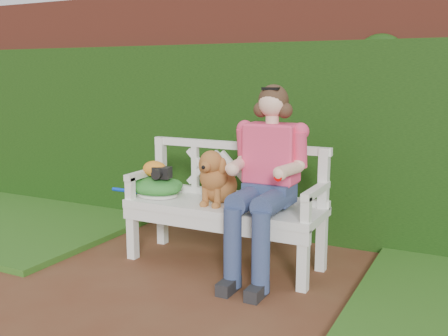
% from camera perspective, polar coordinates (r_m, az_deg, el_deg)
% --- Properties ---
extents(ground, '(60.00, 60.00, 0.00)m').
position_cam_1_polar(ground, '(3.48, -7.04, -14.29)').
color(ground, '#582C1A').
extents(brick_wall, '(10.00, 0.30, 2.20)m').
position_cam_1_polar(brick_wall, '(4.87, 5.32, 6.20)').
color(brick_wall, brown).
rests_on(brick_wall, ground).
extents(ivy_hedge, '(10.00, 0.18, 1.70)m').
position_cam_1_polar(ivy_hedge, '(4.69, 4.27, 2.99)').
color(ivy_hedge, '#204811').
rests_on(ivy_hedge, ground).
extents(grass_left, '(2.60, 2.00, 0.05)m').
position_cam_1_polar(grass_left, '(5.65, -22.38, -5.04)').
color(grass_left, '#204A17').
rests_on(grass_left, ground).
extents(garden_bench, '(1.65, 0.81, 0.48)m').
position_cam_1_polar(garden_bench, '(4.01, 0.00, -7.19)').
color(garden_bench, white).
rests_on(garden_bench, ground).
extents(seated_woman, '(0.82, 0.91, 1.33)m').
position_cam_1_polar(seated_woman, '(3.74, 4.89, -1.82)').
color(seated_woman, '#EF4750').
rests_on(seated_woman, ground).
extents(dog, '(0.34, 0.42, 0.42)m').
position_cam_1_polar(dog, '(3.90, -0.70, -0.87)').
color(dog, '#9B672D').
rests_on(dog, garden_bench).
extents(tennis_racket, '(0.67, 0.35, 0.03)m').
position_cam_1_polar(tennis_racket, '(4.21, -7.61, -2.83)').
color(tennis_racket, silver).
rests_on(tennis_racket, garden_bench).
extents(green_bag, '(0.46, 0.37, 0.15)m').
position_cam_1_polar(green_bag, '(4.23, -7.40, -1.94)').
color(green_bag, green).
rests_on(green_bag, garden_bench).
extents(camera_item, '(0.15, 0.12, 0.09)m').
position_cam_1_polar(camera_item, '(4.14, -6.76, -0.50)').
color(camera_item, black).
rests_on(camera_item, green_bag).
extents(baseball_glove, '(0.20, 0.15, 0.13)m').
position_cam_1_polar(baseball_glove, '(4.20, -7.56, -0.09)').
color(baseball_glove, orange).
rests_on(baseball_glove, green_bag).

